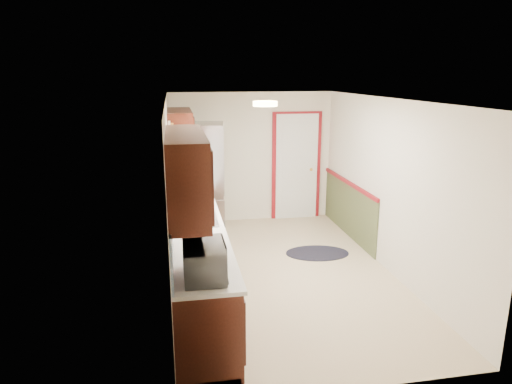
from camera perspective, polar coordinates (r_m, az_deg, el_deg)
name	(u,v)px	position (r m, az deg, el deg)	size (l,w,h in m)	color
room_shell	(284,190)	(6.12, 3.48, 0.21)	(3.20, 5.20, 2.52)	#C5B18B
kitchen_run	(193,230)	(5.79, -7.88, -4.78)	(0.63, 4.00, 2.20)	#35130C
back_wall_trim	(307,175)	(8.53, 6.42, 2.11)	(1.12, 2.30, 2.08)	maroon
ceiling_fixture	(265,104)	(5.68, 1.16, 10.98)	(0.30, 0.30, 0.06)	#FFD88C
microwave	(205,257)	(4.13, -6.44, -8.12)	(0.56, 0.31, 0.38)	white
refrigerator	(200,181)	(7.72, -7.04, 1.37)	(0.89, 0.85, 1.93)	#B7B7BC
rug	(317,253)	(7.23, 7.67, -7.57)	(0.98, 0.63, 0.01)	black
cooktop	(191,187)	(7.38, -8.18, 0.57)	(0.45, 0.55, 0.02)	black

